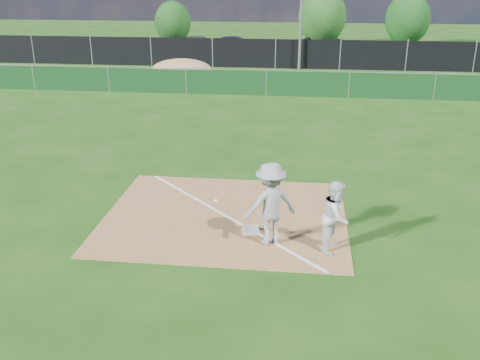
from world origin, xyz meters
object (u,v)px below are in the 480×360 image
(runner, at_px, (336,216))
(tree_mid, at_px, (322,17))
(car_right, at_px, (338,49))
(play_at_first, at_px, (270,204))
(tree_left, at_px, (173,22))
(light_pole, at_px, (302,2))
(car_mid, at_px, (238,48))
(car_left, at_px, (200,45))
(first_base, at_px, (251,230))
(tree_right, at_px, (408,19))

(runner, height_order, tree_mid, tree_mid)
(car_right, distance_m, tree_mid, 7.25)
(play_at_first, relative_size, tree_left, 0.56)
(light_pole, distance_m, car_mid, 6.85)
(light_pole, height_order, car_mid, light_pole)
(car_left, relative_size, tree_mid, 0.90)
(first_base, distance_m, runner, 2.14)
(light_pole, bearing_deg, car_right, 58.47)
(car_right, bearing_deg, tree_right, -25.67)
(light_pole, bearing_deg, tree_mid, 81.91)
(car_mid, xyz_separation_m, car_right, (6.95, 0.07, -0.01))
(light_pole, relative_size, first_base, 21.21)
(first_base, xyz_separation_m, tree_right, (9.14, 34.30, 2.09))
(first_base, xyz_separation_m, tree_left, (-9.73, 33.12, 1.74))
(light_pole, relative_size, tree_left, 2.29)
(first_base, relative_size, car_right, 0.08)
(play_at_first, height_order, car_mid, play_at_first)
(runner, relative_size, tree_right, 0.39)
(first_base, height_order, runner, runner)
(light_pole, distance_m, tree_mid, 11.45)
(tree_right, bearing_deg, car_right, -127.31)
(light_pole, relative_size, tree_mid, 1.78)
(first_base, height_order, car_right, car_right)
(tree_mid, height_order, tree_right, tree_mid)
(car_mid, relative_size, tree_left, 1.24)
(first_base, bearing_deg, tree_mid, 85.97)
(car_right, relative_size, tree_left, 1.38)
(light_pole, height_order, runner, light_pole)
(runner, bearing_deg, light_pole, 18.19)
(first_base, distance_m, car_mid, 26.90)
(runner, xyz_separation_m, tree_left, (-11.64, 33.71, 0.99))
(first_base, xyz_separation_m, car_left, (-6.53, 28.18, 0.64))
(play_at_first, relative_size, tree_right, 0.47)
(play_at_first, relative_size, car_mid, 0.45)
(car_mid, height_order, tree_mid, tree_mid)
(runner, relative_size, car_left, 0.40)
(car_right, height_order, tree_left, tree_left)
(car_right, xyz_separation_m, tree_mid, (-0.99, 7.00, 1.61))
(tree_right, bearing_deg, play_at_first, -103.99)
(first_base, bearing_deg, light_pole, 88.01)
(play_at_first, xyz_separation_m, car_left, (-7.00, 28.66, -0.27))
(tree_left, xyz_separation_m, tree_mid, (12.10, 0.60, 0.52))
(play_at_first, relative_size, car_left, 0.48)
(runner, relative_size, car_right, 0.34)
(light_pole, xyz_separation_m, car_mid, (-4.37, 4.14, -3.27))
(first_base, relative_size, play_at_first, 0.19)
(tree_left, xyz_separation_m, tree_right, (18.86, 1.18, 0.35))
(tree_left, distance_m, tree_mid, 12.13)
(first_base, xyz_separation_m, runner, (1.91, -0.59, 0.75))
(car_mid, bearing_deg, tree_mid, -48.69)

